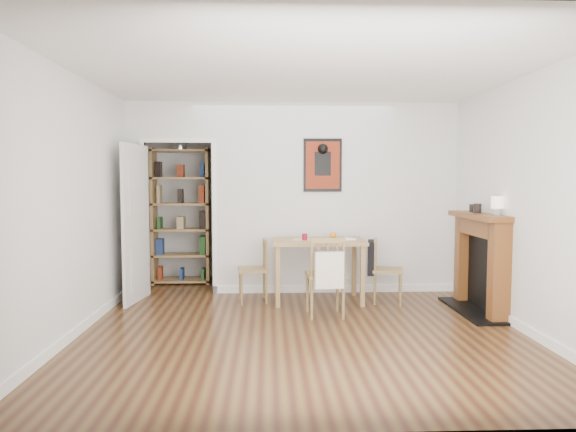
{
  "coord_description": "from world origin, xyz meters",
  "views": [
    {
      "loc": [
        -0.34,
        -5.62,
        1.55
      ],
      "look_at": [
        -0.1,
        0.6,
        1.11
      ],
      "focal_mm": 32.0,
      "sensor_mm": 36.0,
      "label": 1
    }
  ],
  "objects_px": {
    "fireplace": "(481,260)",
    "chair_right": "(386,270)",
    "notebook": "(343,239)",
    "dining_table": "(318,247)",
    "orange_fruit": "(333,235)",
    "ceramic_jar_a": "(477,208)",
    "chair_front": "(325,276)",
    "mantel_lamp": "(497,204)",
    "bookshelf": "(181,217)",
    "red_glass": "(305,237)",
    "chair_left": "(253,270)",
    "ceramic_jar_b": "(472,208)"
  },
  "relations": [
    {
      "from": "fireplace",
      "to": "chair_right",
      "type": "bearing_deg",
      "value": 154.84
    },
    {
      "from": "fireplace",
      "to": "red_glass",
      "type": "xyz_separation_m",
      "value": [
        -2.04,
        0.5,
        0.22
      ]
    },
    {
      "from": "fireplace",
      "to": "notebook",
      "type": "bearing_deg",
      "value": 159.22
    },
    {
      "from": "chair_front",
      "to": "fireplace",
      "type": "xyz_separation_m",
      "value": [
        1.85,
        0.14,
        0.15
      ]
    },
    {
      "from": "chair_left",
      "to": "chair_front",
      "type": "height_order",
      "value": "chair_front"
    },
    {
      "from": "red_glass",
      "to": "dining_table",
      "type": "bearing_deg",
      "value": 25.86
    },
    {
      "from": "dining_table",
      "to": "mantel_lamp",
      "type": "height_order",
      "value": "mantel_lamp"
    },
    {
      "from": "orange_fruit",
      "to": "chair_front",
      "type": "bearing_deg",
      "value": -102.54
    },
    {
      "from": "bookshelf",
      "to": "ceramic_jar_a",
      "type": "bearing_deg",
      "value": -25.13
    },
    {
      "from": "dining_table",
      "to": "chair_right",
      "type": "relative_size",
      "value": 1.43
    },
    {
      "from": "chair_front",
      "to": "bookshelf",
      "type": "height_order",
      "value": "bookshelf"
    },
    {
      "from": "red_glass",
      "to": "mantel_lamp",
      "type": "height_order",
      "value": "mantel_lamp"
    },
    {
      "from": "dining_table",
      "to": "ceramic_jar_a",
      "type": "xyz_separation_m",
      "value": [
        1.83,
        -0.52,
        0.52
      ]
    },
    {
      "from": "dining_table",
      "to": "mantel_lamp",
      "type": "relative_size",
      "value": 5.47
    },
    {
      "from": "fireplace",
      "to": "ceramic_jar_a",
      "type": "xyz_separation_m",
      "value": [
        -0.04,
        0.06,
        0.6
      ]
    },
    {
      "from": "dining_table",
      "to": "red_glass",
      "type": "xyz_separation_m",
      "value": [
        -0.18,
        -0.09,
        0.14
      ]
    },
    {
      "from": "chair_left",
      "to": "fireplace",
      "type": "height_order",
      "value": "fireplace"
    },
    {
      "from": "bookshelf",
      "to": "orange_fruit",
      "type": "relative_size",
      "value": 24.62
    },
    {
      "from": "chair_front",
      "to": "notebook",
      "type": "bearing_deg",
      "value": 66.77
    },
    {
      "from": "bookshelf",
      "to": "notebook",
      "type": "relative_size",
      "value": 7.37
    },
    {
      "from": "fireplace",
      "to": "red_glass",
      "type": "height_order",
      "value": "fireplace"
    },
    {
      "from": "dining_table",
      "to": "chair_front",
      "type": "xyz_separation_m",
      "value": [
        0.01,
        -0.72,
        -0.23
      ]
    },
    {
      "from": "ceramic_jar_b",
      "to": "red_glass",
      "type": "bearing_deg",
      "value": 174.69
    },
    {
      "from": "dining_table",
      "to": "fireplace",
      "type": "height_order",
      "value": "fireplace"
    },
    {
      "from": "chair_right",
      "to": "mantel_lamp",
      "type": "height_order",
      "value": "mantel_lamp"
    },
    {
      "from": "chair_right",
      "to": "notebook",
      "type": "height_order",
      "value": "chair_right"
    },
    {
      "from": "fireplace",
      "to": "ceramic_jar_a",
      "type": "height_order",
      "value": "ceramic_jar_a"
    },
    {
      "from": "chair_right",
      "to": "notebook",
      "type": "bearing_deg",
      "value": 168.32
    },
    {
      "from": "dining_table",
      "to": "notebook",
      "type": "relative_size",
      "value": 4.23
    },
    {
      "from": "fireplace",
      "to": "ceramic_jar_b",
      "type": "bearing_deg",
      "value": 89.2
    },
    {
      "from": "dining_table",
      "to": "red_glass",
      "type": "height_order",
      "value": "red_glass"
    },
    {
      "from": "chair_front",
      "to": "bookshelf",
      "type": "relative_size",
      "value": 0.45
    },
    {
      "from": "ceramic_jar_a",
      "to": "chair_right",
      "type": "bearing_deg",
      "value": 157.07
    },
    {
      "from": "chair_front",
      "to": "ceramic_jar_a",
      "type": "relative_size",
      "value": 8.14
    },
    {
      "from": "fireplace",
      "to": "orange_fruit",
      "type": "relative_size",
      "value": 15.21
    },
    {
      "from": "orange_fruit",
      "to": "ceramic_jar_b",
      "type": "bearing_deg",
      "value": -14.47
    },
    {
      "from": "mantel_lamp",
      "to": "ceramic_jar_b",
      "type": "height_order",
      "value": "mantel_lamp"
    },
    {
      "from": "ceramic_jar_b",
      "to": "bookshelf",
      "type": "bearing_deg",
      "value": 158.21
    },
    {
      "from": "chair_right",
      "to": "orange_fruit",
      "type": "distance_m",
      "value": 0.81
    },
    {
      "from": "red_glass",
      "to": "chair_front",
      "type": "bearing_deg",
      "value": -73.39
    },
    {
      "from": "bookshelf",
      "to": "ceramic_jar_b",
      "type": "bearing_deg",
      "value": -21.79
    },
    {
      "from": "chair_right",
      "to": "mantel_lamp",
      "type": "distance_m",
      "value": 1.58
    },
    {
      "from": "orange_fruit",
      "to": "mantel_lamp",
      "type": "bearing_deg",
      "value": -32.86
    },
    {
      "from": "fireplace",
      "to": "ceramic_jar_a",
      "type": "bearing_deg",
      "value": 119.97
    },
    {
      "from": "fireplace",
      "to": "chair_front",
      "type": "bearing_deg",
      "value": -175.79
    },
    {
      "from": "red_glass",
      "to": "chair_right",
      "type": "bearing_deg",
      "value": -1.21
    },
    {
      "from": "orange_fruit",
      "to": "notebook",
      "type": "distance_m",
      "value": 0.19
    },
    {
      "from": "chair_front",
      "to": "ceramic_jar_a",
      "type": "distance_m",
      "value": 1.98
    },
    {
      "from": "chair_right",
      "to": "ceramic_jar_b",
      "type": "relative_size",
      "value": 8.71
    },
    {
      "from": "mantel_lamp",
      "to": "chair_right",
      "type": "bearing_deg",
      "value": 141.42
    }
  ]
}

